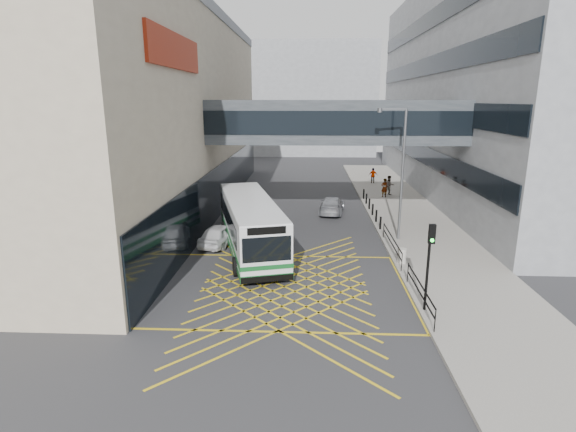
# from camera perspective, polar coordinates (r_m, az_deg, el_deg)

# --- Properties ---
(ground) EXTENTS (120.00, 120.00, 0.00)m
(ground) POSITION_cam_1_polar(r_m,az_deg,el_deg) (22.60, -0.47, -8.96)
(ground) COLOR #333335
(building_whsmith) EXTENTS (24.17, 42.00, 16.00)m
(building_whsmith) POSITION_cam_1_polar(r_m,az_deg,el_deg) (41.38, -25.47, 11.77)
(building_whsmith) COLOR #B7A88D
(building_whsmith) RESTS_ON ground
(building_right) EXTENTS (24.09, 44.00, 20.00)m
(building_right) POSITION_cam_1_polar(r_m,az_deg,el_deg) (50.21, 30.65, 13.73)
(building_right) COLOR gray
(building_right) RESTS_ON ground
(building_far) EXTENTS (28.00, 16.00, 18.00)m
(building_far) POSITION_cam_1_polar(r_m,az_deg,el_deg) (80.75, 0.40, 14.55)
(building_far) COLOR gray
(building_far) RESTS_ON ground
(skybridge) EXTENTS (20.00, 4.10, 3.00)m
(skybridge) POSITION_cam_1_polar(r_m,az_deg,el_deg) (32.78, 6.01, 11.83)
(skybridge) COLOR #393E43
(skybridge) RESTS_ON ground
(pavement) EXTENTS (6.00, 54.00, 0.16)m
(pavement) POSITION_cam_1_polar(r_m,az_deg,el_deg) (37.63, 14.61, 0.34)
(pavement) COLOR gray
(pavement) RESTS_ON ground
(box_junction) EXTENTS (12.00, 9.00, 0.01)m
(box_junction) POSITION_cam_1_polar(r_m,az_deg,el_deg) (22.60, -0.47, -8.95)
(box_junction) COLOR gold
(box_junction) RESTS_ON ground
(bus) EXTENTS (5.60, 11.86, 3.25)m
(bus) POSITION_cam_1_polar(r_m,az_deg,el_deg) (27.31, -4.83, -0.96)
(bus) COLOR silver
(bus) RESTS_ON ground
(car_white) EXTENTS (2.64, 4.62, 1.38)m
(car_white) POSITION_cam_1_polar(r_m,az_deg,el_deg) (29.00, -8.69, -2.30)
(car_white) COLOR silver
(car_white) RESTS_ON ground
(car_dark) EXTENTS (2.56, 4.50, 1.33)m
(car_dark) POSITION_cam_1_polar(r_m,az_deg,el_deg) (31.40, -2.25, -0.89)
(car_dark) COLOR #222228
(car_dark) RESTS_ON ground
(car_silver) EXTENTS (2.53, 4.75, 1.41)m
(car_silver) POSITION_cam_1_polar(r_m,az_deg,el_deg) (36.86, 5.59, 1.45)
(car_silver) COLOR #92949A
(car_silver) RESTS_ON ground
(traffic_light) EXTENTS (0.27, 0.45, 3.92)m
(traffic_light) POSITION_cam_1_polar(r_m,az_deg,el_deg) (19.79, 17.53, -4.75)
(traffic_light) COLOR black
(traffic_light) RESTS_ON pavement
(street_lamp) EXTENTS (1.91, 0.50, 8.37)m
(street_lamp) POSITION_cam_1_polar(r_m,az_deg,el_deg) (29.30, 14.01, 6.10)
(street_lamp) COLOR slate
(street_lamp) RESTS_ON pavement
(litter_bin) EXTENTS (0.48, 0.48, 0.84)m
(litter_bin) POSITION_cam_1_polar(r_m,az_deg,el_deg) (25.93, 14.25, -4.91)
(litter_bin) COLOR #ADA89E
(litter_bin) RESTS_ON pavement
(kerb_railings) EXTENTS (0.05, 12.54, 1.00)m
(kerb_railings) POSITION_cam_1_polar(r_m,az_deg,el_deg) (24.43, 14.39, -5.39)
(kerb_railings) COLOR black
(kerb_railings) RESTS_ON pavement
(bollards) EXTENTS (0.14, 10.14, 0.90)m
(bollards) POSITION_cam_1_polar(r_m,az_deg,el_deg) (37.03, 10.50, 1.19)
(bollards) COLOR black
(bollards) RESTS_ON pavement
(pedestrian_a) EXTENTS (0.82, 0.71, 1.74)m
(pedestrian_a) POSITION_cam_1_polar(r_m,az_deg,el_deg) (43.02, 12.13, 3.53)
(pedestrian_a) COLOR gray
(pedestrian_a) RESTS_ON pavement
(pedestrian_b) EXTENTS (0.99, 0.69, 1.85)m
(pedestrian_b) POSITION_cam_1_polar(r_m,az_deg,el_deg) (43.91, 12.75, 3.79)
(pedestrian_b) COLOR gray
(pedestrian_b) RESTS_ON pavement
(pedestrian_c) EXTENTS (0.99, 0.49, 1.65)m
(pedestrian_c) POSITION_cam_1_polar(r_m,az_deg,el_deg) (49.99, 10.75, 5.06)
(pedestrian_c) COLOR gray
(pedestrian_c) RESTS_ON pavement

